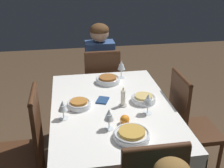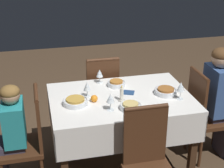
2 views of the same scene
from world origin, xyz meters
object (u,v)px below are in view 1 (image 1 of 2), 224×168
chair_east (102,88)px  bowl_north (79,104)px  bowl_south (143,99)px  wine_glass_north (63,106)px  wine_glass_west (109,115)px  candle_centerpiece (123,99)px  chair_north (25,147)px  wine_glass_east (121,66)px  chair_south (188,123)px  bowl_west (132,135)px  orange_fruit (125,120)px  wine_glass_south (148,100)px  napkin_red_folded (103,100)px  bowl_east (108,80)px  dining_table (112,118)px  person_adult_denim (100,69)px

chair_east → bowl_north: size_ratio=5.48×
bowl_south → wine_glass_north: size_ratio=1.32×
wine_glass_west → candle_centerpiece: 0.33m
chair_north → wine_glass_east: 1.07m
wine_glass_east → candle_centerpiece: (-0.52, 0.09, -0.06)m
chair_south → bowl_south: chair_south is taller
bowl_west → orange_fruit: orange_fruit is taller
wine_glass_south → napkin_red_folded: (0.24, 0.29, -0.10)m
bowl_east → napkin_red_folded: bearing=164.7°
chair_south → bowl_north: chair_south is taller
chair_east → bowl_west: size_ratio=4.24×
chair_east → candle_centerpiece: 0.93m
wine_glass_west → wine_glass_south: bearing=-63.5°
chair_south → orange_fruit: bearing=116.9°
bowl_west → wine_glass_west: wine_glass_west is taller
chair_east → bowl_east: bearing=90.4°
bowl_south → wine_glass_north: 0.63m
bowl_west → wine_glass_north: (0.30, 0.41, 0.07)m
dining_table → wine_glass_east: 0.58m
chair_south → candle_centerpiece: (-0.07, 0.58, 0.31)m
dining_table → bowl_west: (-0.43, -0.05, 0.13)m
chair_south → bowl_west: (-0.48, 0.61, 0.29)m
candle_centerpiece → napkin_red_folded: size_ratio=1.13×
bowl_south → wine_glass_south: wine_glass_south is taller
dining_table → wine_glass_east: bearing=-18.4°
wine_glass_east → candle_centerpiece: size_ratio=1.10×
candle_centerpiece → wine_glass_west: bearing=152.4°
napkin_red_folded → person_adult_denim: bearing=-5.5°
chair_east → candle_centerpiece: chair_east is taller
chair_east → person_adult_denim: 0.22m
chair_east → wine_glass_south: chair_east is taller
chair_south → wine_glass_south: bearing=115.6°
person_adult_denim → bowl_north: person_adult_denim is taller
wine_glass_west → napkin_red_folded: size_ratio=1.10×
bowl_east → wine_glass_north: size_ratio=1.51×
chair_south → bowl_west: 0.83m
person_adult_denim → napkin_red_folded: size_ratio=8.80×
chair_east → bowl_east: 0.52m
bowl_west → wine_glass_north: bearing=53.9°
chair_east → candle_centerpiece: (-0.88, -0.05, 0.31)m
person_adult_denim → napkin_red_folded: bearing=84.5°
bowl_east → bowl_west: size_ratio=0.94×
bowl_east → wine_glass_west: wine_glass_west is taller
chair_south → candle_centerpiece: bearing=96.8°
wine_glass_south → chair_north: bearing=83.7°
chair_east → bowl_east: size_ratio=4.51×
bowl_east → wine_glass_west: 0.74m
dining_table → candle_centerpiece: 0.18m
bowl_south → candle_centerpiece: 0.17m
chair_east → wine_glass_east: chair_east is taller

